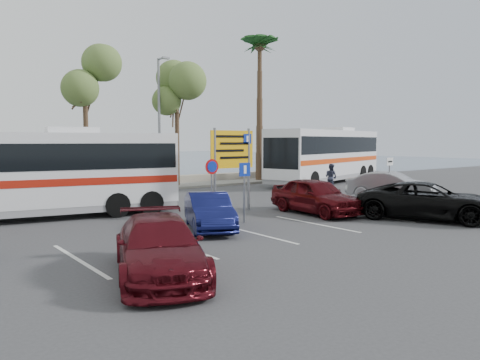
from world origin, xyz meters
TOP-DOWN VIEW (x-y plane):
  - ground at (0.00, 0.00)m, footprint 120.00×120.00m
  - kerb_strip at (0.00, 14.00)m, footprint 44.00×2.40m
  - seawall at (0.00, 16.00)m, footprint 48.00×0.80m
  - tree_mid at (-1.50, 14.00)m, footprint 3.20×3.20m
  - tree_right at (4.50, 14.00)m, footprint 3.20×3.20m
  - palm_tree at (11.50, 14.00)m, footprint 4.80×4.80m
  - street_lamp_right at (3.00, 13.52)m, footprint 0.45×1.15m
  - direction_sign at (1.00, 3.20)m, footprint 2.20×0.12m
  - sign_no_stop at (-0.60, 2.38)m, footprint 0.60×0.08m
  - sign_parking at (-0.20, 0.79)m, footprint 0.50×0.07m
  - sign_taxi at (9.80, 1.49)m, footprint 0.50×0.07m
  - lane_markings at (-1.14, -1.00)m, footprint 12.02×4.20m
  - coach_bus_left at (-6.50, 6.50)m, footprint 11.81×4.44m
  - coach_bus_right at (15.00, 10.50)m, footprint 13.30×6.37m
  - car_blue at (-2.00, 0.49)m, footprint 2.84×4.06m
  - car_maroon at (-6.00, -3.50)m, footprint 3.43×4.96m
  - car_red at (3.50, 0.68)m, footprint 2.13×4.57m
  - suv_black at (5.90, -3.01)m, footprint 4.46×5.80m
  - car_silver_b at (10.00, 1.50)m, footprint 2.99×4.73m
  - pedestrian_far at (11.00, 6.50)m, footprint 0.72×0.87m

SIDE VIEW (x-z plane):
  - ground at x=0.00m, z-range 0.00..0.00m
  - lane_markings at x=-1.14m, z-range 0.00..0.01m
  - kerb_strip at x=0.00m, z-range 0.00..0.15m
  - seawall at x=0.00m, z-range 0.00..0.60m
  - car_blue at x=-2.00m, z-range 0.00..1.27m
  - car_maroon at x=-6.00m, z-range 0.00..1.33m
  - suv_black at x=5.90m, z-range 0.00..1.46m
  - car_silver_b at x=10.00m, z-range 0.00..1.47m
  - car_red at x=3.50m, z-range 0.00..1.51m
  - pedestrian_far at x=11.00m, z-range 0.00..1.65m
  - sign_taxi at x=9.80m, z-range 0.32..2.52m
  - sign_parking at x=-0.20m, z-range 0.34..2.59m
  - sign_no_stop at x=-0.60m, z-range 0.40..2.75m
  - coach_bus_left at x=-6.50m, z-range -0.13..3.47m
  - coach_bus_right at x=15.00m, z-range -0.15..3.92m
  - direction_sign at x=1.00m, z-range 0.63..4.23m
  - street_lamp_right at x=3.00m, z-range 0.59..8.60m
  - tree_right at x=4.50m, z-range 2.47..9.87m
  - tree_mid at x=-1.50m, z-range 2.65..10.65m
  - palm_tree at x=11.50m, z-range 4.27..15.47m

